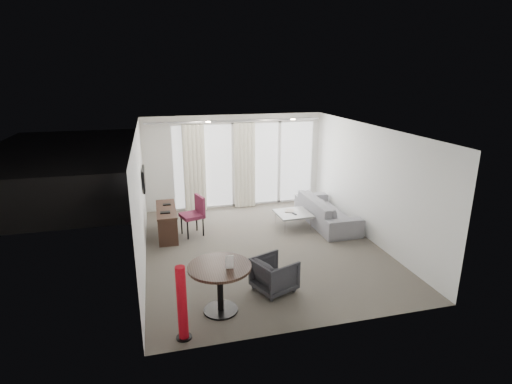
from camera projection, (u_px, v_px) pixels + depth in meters
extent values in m
cube|color=#544E45|center=(263.00, 247.00, 8.81)|extent=(5.00, 6.00, 0.00)
cube|color=white|center=(263.00, 129.00, 8.06)|extent=(5.00, 6.00, 0.00)
cube|color=silver|center=(141.00, 200.00, 7.84)|extent=(0.00, 6.00, 2.60)
cube|color=silver|center=(369.00, 183.00, 9.03)|extent=(0.00, 6.00, 2.60)
cube|color=silver|center=(319.00, 250.00, 5.65)|extent=(5.00, 0.00, 2.60)
cylinder|color=#FFE0B2|center=(208.00, 122.00, 9.33)|extent=(0.12, 0.12, 0.02)
cylinder|color=#FFE0B2|center=(293.00, 119.00, 9.83)|extent=(0.12, 0.12, 0.02)
cylinder|color=#AB0A17|center=(182.00, 303.00, 5.65)|extent=(0.27, 0.27, 1.15)
imported|color=#29292D|center=(274.00, 274.00, 7.00)|extent=(0.86, 0.85, 0.61)
imported|color=slate|center=(327.00, 211.00, 10.12)|extent=(0.90, 2.31, 0.67)
cube|color=#4D4D50|center=(235.00, 192.00, 13.07)|extent=(5.60, 3.00, 0.12)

